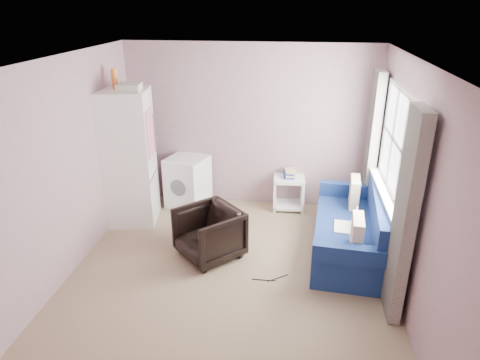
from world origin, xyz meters
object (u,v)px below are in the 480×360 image
Objects in this scene: armchair at (209,231)px; sofa at (354,231)px; side_table at (289,190)px; washing_machine at (188,181)px; fridge at (129,157)px.

sofa is (1.82, 0.33, -0.05)m from armchair.
side_table is 0.33× the size of sofa.
armchair is 1.56m from washing_machine.
washing_machine is 1.24× the size of side_table.
fridge is 3.43× the size of side_table.
washing_machine reaches higher than armchair.
armchair is 1.68m from fridge.
washing_machine is 2.69m from sofa.
fridge is at bearing 175.44° from sofa.
fridge reaches higher than side_table.
armchair is at bearing -121.75° from side_table.
sofa is at bearing -6.85° from washing_machine.
fridge is at bearing -122.22° from washing_machine.
side_table is at bearing 130.34° from sofa.
armchair is 1.12× the size of side_table.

